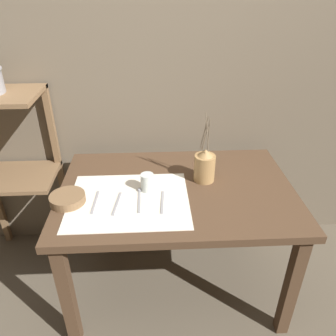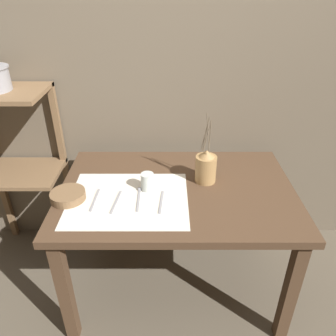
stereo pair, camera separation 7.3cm
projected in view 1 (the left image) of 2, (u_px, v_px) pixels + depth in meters
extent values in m
plane|color=brown|center=(175.00, 281.00, 2.07)|extent=(12.00, 12.00, 0.00)
cube|color=#6B5E4C|center=(171.00, 69.00, 1.91)|extent=(7.00, 0.06, 2.40)
cube|color=#4C3523|center=(177.00, 191.00, 1.72)|extent=(1.22, 0.82, 0.04)
cube|color=#4C3523|center=(67.00, 296.00, 1.57)|extent=(0.06, 0.06, 0.67)
cube|color=#4C3523|center=(291.00, 286.00, 1.62)|extent=(0.06, 0.06, 0.67)
cube|color=#4C3523|center=(90.00, 208.00, 2.17)|extent=(0.06, 0.06, 0.67)
cube|color=#4C3523|center=(253.00, 203.00, 2.22)|extent=(0.06, 0.06, 0.67)
cube|color=brown|center=(13.00, 177.00, 1.96)|extent=(0.49, 0.36, 0.02)
cube|color=brown|center=(60.00, 171.00, 2.14)|extent=(0.04, 0.04, 1.14)
cube|color=silver|center=(129.00, 200.00, 1.61)|extent=(0.59, 0.48, 0.00)
cylinder|color=#A87F4C|center=(204.00, 168.00, 1.74)|extent=(0.11, 0.11, 0.15)
cone|color=#A87F4C|center=(205.00, 153.00, 1.69)|extent=(0.08, 0.08, 0.04)
cylinder|color=brown|center=(207.00, 133.00, 1.62)|extent=(0.03, 0.02, 0.20)
cylinder|color=brown|center=(204.00, 137.00, 1.63)|extent=(0.02, 0.01, 0.16)
cylinder|color=brown|center=(206.00, 135.00, 1.64)|extent=(0.03, 0.01, 0.17)
cylinder|color=brown|center=(205.00, 139.00, 1.64)|extent=(0.03, 0.01, 0.13)
cylinder|color=brown|center=(204.00, 133.00, 1.63)|extent=(0.03, 0.03, 0.19)
cylinder|color=brown|center=(209.00, 135.00, 1.65)|extent=(0.00, 0.02, 0.15)
cylinder|color=brown|center=(68.00, 199.00, 1.58)|extent=(0.17, 0.17, 0.04)
cylinder|color=silver|center=(147.00, 182.00, 1.66)|extent=(0.07, 0.07, 0.09)
cube|color=#939399|center=(95.00, 202.00, 1.59)|extent=(0.02, 0.19, 0.00)
cube|color=#939399|center=(117.00, 203.00, 1.58)|extent=(0.04, 0.18, 0.00)
cube|color=#939399|center=(139.00, 201.00, 1.60)|extent=(0.01, 0.18, 0.00)
sphere|color=#939399|center=(140.00, 190.00, 1.68)|extent=(0.02, 0.02, 0.02)
cube|color=#939399|center=(162.00, 202.00, 1.59)|extent=(0.03, 0.19, 0.00)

